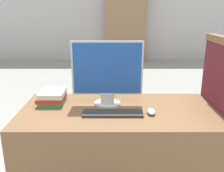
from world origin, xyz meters
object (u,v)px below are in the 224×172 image
Objects in this scene: keyboard at (112,113)px; mouse at (150,112)px; monitor at (107,74)px; book_stack at (52,97)px; far_chair at (118,61)px.

mouse is at bearing 1.81° from keyboard.
monitor is 0.30m from keyboard.
book_stack is at bearing 155.10° from keyboard.
monitor is 1.26× the size of keyboard.
mouse reaches higher than keyboard.
mouse is at bearing -108.74° from far_chair.
book_stack is 3.16m from far_chair.
monitor is 0.60× the size of far_chair.
keyboard is 0.48× the size of far_chair.
book_stack is 0.26× the size of far_chair.
keyboard is (0.04, -0.18, -0.23)m from monitor.
keyboard is at bearing -77.83° from monitor.
monitor reaches higher than keyboard.
book_stack reaches higher than keyboard.
mouse is at bearing -15.82° from book_stack.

